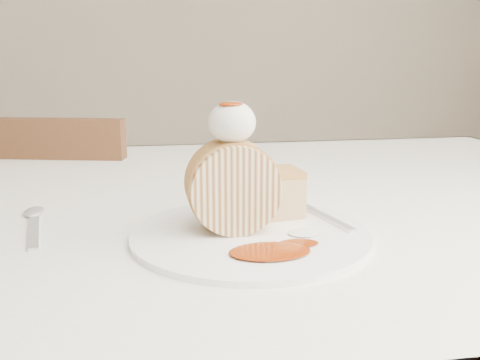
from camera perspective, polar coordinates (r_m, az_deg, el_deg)
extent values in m
cube|color=silver|center=(0.77, -3.86, -3.23)|extent=(1.40, 0.90, 0.04)
cube|color=silver|center=(1.23, -5.87, -2.68)|extent=(1.40, 0.01, 0.28)
cylinder|color=brown|center=(1.43, 20.85, -12.04)|extent=(0.06, 0.06, 0.71)
cube|color=brown|center=(1.38, -17.38, -10.71)|extent=(0.47, 0.47, 0.04)
cube|color=brown|center=(1.15, -21.28, -4.02)|extent=(0.39, 0.13, 0.41)
cylinder|color=brown|center=(1.57, -8.63, -15.64)|extent=(0.03, 0.03, 0.38)
cylinder|color=brown|center=(1.67, -20.28, -14.49)|extent=(0.03, 0.03, 0.38)
cylinder|color=brown|center=(1.55, 22.80, -15.37)|extent=(0.04, 0.04, 0.46)
cylinder|color=white|center=(0.60, 1.11, -5.85)|extent=(0.30, 0.30, 0.01)
cylinder|color=beige|center=(0.59, -0.74, -0.75)|extent=(0.10, 0.06, 0.10)
cube|color=tan|center=(0.65, 3.76, -1.67)|extent=(0.07, 0.06, 0.05)
ellipsoid|color=white|center=(0.58, -0.84, 6.19)|extent=(0.05, 0.05, 0.05)
ellipsoid|color=maroon|center=(0.57, -0.98, 8.65)|extent=(0.03, 0.02, 0.01)
cube|color=silver|center=(0.65, 9.09, -3.91)|extent=(0.06, 0.16, 0.00)
cube|color=silver|center=(0.65, -21.13, -5.19)|extent=(0.05, 0.15, 0.00)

